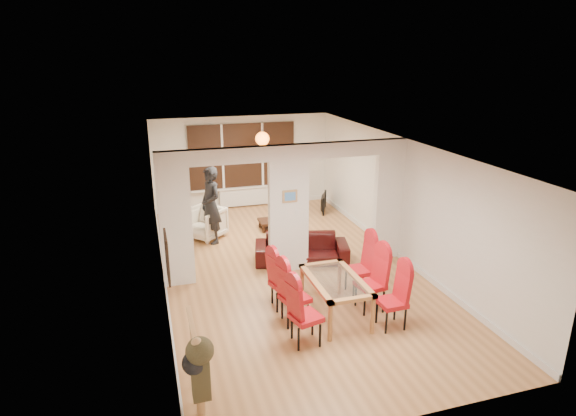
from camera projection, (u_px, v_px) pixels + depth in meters
name	position (u px, v px, depth m)	size (l,w,h in m)	color
floor	(288.00, 269.00, 9.94)	(5.00, 9.00, 0.01)	#B87D4A
room_walls	(288.00, 209.00, 9.54)	(5.00, 9.00, 2.60)	silver
divider_wall	(288.00, 209.00, 9.54)	(5.00, 0.18, 2.60)	white
bay_window_blinds	(243.00, 156.00, 13.52)	(3.00, 0.08, 1.80)	black
radiator	(244.00, 197.00, 13.85)	(1.40, 0.08, 0.50)	white
pendant_light	(262.00, 139.00, 12.36)	(0.36, 0.36, 0.36)	orange
stair_newel	(194.00, 353.00, 6.23)	(0.40, 1.20, 1.10)	tan
wall_poster	(167.00, 257.00, 6.58)	(0.04, 0.52, 0.67)	gray
pillar_photo	(290.00, 196.00, 9.35)	(0.30, 0.03, 0.25)	#4C8CD8
dining_table	(335.00, 297.00, 8.09)	(0.82, 1.46, 0.68)	#B27642
dining_chair_la	(306.00, 312.00, 7.27)	(0.42, 0.42, 1.05)	red
dining_chair_lb	(295.00, 294.00, 7.83)	(0.42, 0.42, 1.05)	red
dining_chair_lc	(284.00, 280.00, 8.33)	(0.41, 0.41, 1.02)	red
dining_chair_ra	(392.00, 298.00, 7.71)	(0.41, 0.41, 1.04)	red
dining_chair_rb	(370.00, 281.00, 8.23)	(0.43, 0.43, 1.09)	red
dining_chair_rc	(359.00, 266.00, 8.79)	(0.44, 0.44, 1.09)	red
sofa	(302.00, 249.00, 10.23)	(1.97, 0.77, 0.57)	black
armchair	(205.00, 223.00, 11.52)	(0.82, 0.80, 0.75)	silver
person	(211.00, 205.00, 11.09)	(0.43, 0.66, 1.81)	black
television	(321.00, 202.00, 13.51)	(0.11, 0.86, 0.50)	black
coffee_table	(280.00, 223.00, 12.22)	(1.06, 0.53, 0.24)	#341C11
bottle	(287.00, 212.00, 12.27)	(0.07, 0.07, 0.29)	#143F19
bowl	(277.00, 217.00, 12.22)	(0.20, 0.20, 0.05)	#341C11
shoes	(283.00, 275.00, 9.53)	(0.25, 0.28, 0.11)	black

